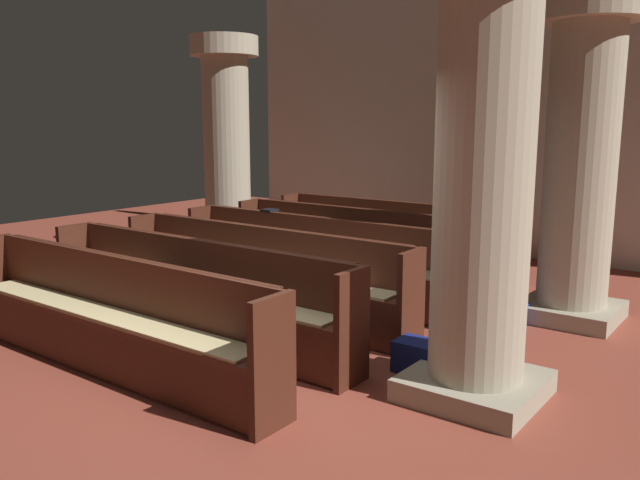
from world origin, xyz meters
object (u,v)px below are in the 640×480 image
Objects in this scene: pew_row_3 at (259,270)px; pew_row_1 at (357,244)px; lectern at (484,231)px; pillar_aisle_side at (581,155)px; pew_row_0 at (394,234)px; hymn_book at (270,210)px; pillar_aisle_rear at (484,169)px; pew_row_2 at (313,256)px; kneeler_box_navy at (418,357)px; pew_row_5 at (106,311)px; pew_row_4 at (192,288)px; pillar_far_side at (227,143)px; kneeler_box_blue at (506,312)px.

pew_row_1 is at bearing 90.00° from pew_row_3.
lectern reaches higher than pew_row_3.
pew_row_0 is at bearing 160.85° from pillar_aisle_side.
pillar_aisle_rear is at bearing -25.80° from hymn_book.
pew_row_2 is 9.91× the size of kneeler_box_navy.
pew_row_1 is 2.45m from lectern.
lectern is 3.55m from hymn_book.
pew_row_1 is 1.24m from hymn_book.
pillar_aisle_side is at bearing 19.30° from pew_row_2.
pillar_aisle_rear is (0.00, -2.54, -0.00)m from pillar_aisle_side.
kneeler_box_navy is (-0.59, -2.34, -1.64)m from pillar_aisle_side.
pew_row_5 is at bearing -90.00° from pew_row_3.
pew_row_3 is 1.00× the size of pew_row_5.
pillar_aisle_rear is at bearing -67.94° from lectern.
pillar_aisle_side is (2.78, -0.97, 1.26)m from pew_row_0.
pew_row_1 is 1.00× the size of pew_row_2.
hymn_book is (-3.63, 1.75, -0.79)m from pillar_aisle_rear.
pew_row_1 is (0.00, -0.97, 0.00)m from pew_row_0.
pew_row_1 is at bearing -179.92° from pillar_aisle_side.
pillar_far_side is at bearing 129.86° from pew_row_4.
hymn_book reaches higher than kneeler_box_navy.
pillar_aisle_side is 1.82m from kneeler_box_blue.
pew_row_0 and pew_row_3 have the same top height.
lectern is 2.52× the size of kneeler_box_blue.
lectern is at bearing 75.97° from pew_row_2.
pillar_aisle_rear is 1.75m from kneeler_box_navy.
pillar_far_side reaches higher than hymn_book.
pillar_aisle_side is (2.78, 0.97, 1.26)m from pew_row_2.
pew_row_4 is at bearing -68.34° from hymn_book.
pillar_aisle_side is (2.78, 3.89, 1.26)m from pew_row_5.
lectern reaches higher than pew_row_5.
hymn_book reaches higher than kneeler_box_blue.
hymn_book reaches higher than pew_row_5.
kneeler_box_blue is at bearing 87.89° from kneeler_box_navy.
pillar_aisle_rear is (2.78, 0.38, 1.26)m from pew_row_4.
pew_row_5 is 2.71m from kneeler_box_navy.
pew_row_5 is 3.34m from pillar_aisle_rear.
pew_row_0 is 2.91m from pew_row_3.
pillar_aisle_side is 3.15× the size of lectern.
pillar_far_side is at bearing 148.82° from hymn_book.
hymn_book reaches higher than pew_row_4.
pew_row_3 reaches higher than kneeler_box_blue.
pew_row_3 is at bearing -145.05° from pillar_aisle_side.
pillar_aisle_side reaches higher than pew_row_4.
pew_row_3 is at bearing -53.90° from hymn_book.
pillar_aisle_rear reaches higher than kneeler_box_blue.
kneeler_box_navy is at bearing 14.64° from pew_row_4.
pew_row_1 is at bearing -7.54° from pillar_far_side.
pew_row_3 is 3.62m from pillar_aisle_side.
pillar_aisle_rear is 4.11m from hymn_book.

